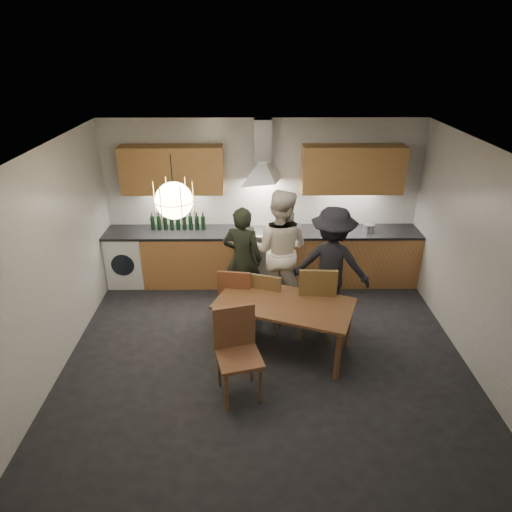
{
  "coord_description": "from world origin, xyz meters",
  "views": [
    {
      "loc": [
        -0.17,
        -4.75,
        3.66
      ],
      "look_at": [
        -0.12,
        0.4,
        1.2
      ],
      "focal_mm": 32.0,
      "sensor_mm": 36.0,
      "label": 1
    }
  ],
  "objects_px": {
    "stock_pot": "(369,228)",
    "person_right": "(331,265)",
    "wine_bottles": "(178,221)",
    "chair_front": "(237,346)",
    "person_mid": "(279,250)",
    "dining_table": "(284,308)",
    "mixing_bowl": "(332,231)",
    "person_left": "(242,259)",
    "chair_back_left": "(235,295)"
  },
  "relations": [
    {
      "from": "chair_front",
      "to": "dining_table",
      "type": "bearing_deg",
      "value": 37.44
    },
    {
      "from": "chair_front",
      "to": "wine_bottles",
      "type": "height_order",
      "value": "wine_bottles"
    },
    {
      "from": "person_left",
      "to": "stock_pot",
      "type": "relative_size",
      "value": 8.98
    },
    {
      "from": "chair_front",
      "to": "stock_pot",
      "type": "bearing_deg",
      "value": 36.76
    },
    {
      "from": "chair_front",
      "to": "person_left",
      "type": "bearing_deg",
      "value": 74.08
    },
    {
      "from": "chair_front",
      "to": "mixing_bowl",
      "type": "bearing_deg",
      "value": 45.47
    },
    {
      "from": "dining_table",
      "to": "stock_pot",
      "type": "bearing_deg",
      "value": 72.17
    },
    {
      "from": "wine_bottles",
      "to": "chair_front",
      "type": "bearing_deg",
      "value": -69.38
    },
    {
      "from": "chair_front",
      "to": "stock_pot",
      "type": "xyz_separation_m",
      "value": [
        2.01,
        2.54,
        0.36
      ]
    },
    {
      "from": "person_right",
      "to": "mixing_bowl",
      "type": "relative_size",
      "value": 5.6
    },
    {
      "from": "chair_front",
      "to": "person_mid",
      "type": "xyz_separation_m",
      "value": [
        0.57,
        1.86,
        0.31
      ]
    },
    {
      "from": "dining_table",
      "to": "mixing_bowl",
      "type": "height_order",
      "value": "mixing_bowl"
    },
    {
      "from": "chair_front",
      "to": "stock_pot",
      "type": "distance_m",
      "value": 3.26
    },
    {
      "from": "person_right",
      "to": "person_mid",
      "type": "bearing_deg",
      "value": -11.28
    },
    {
      "from": "person_right",
      "to": "wine_bottles",
      "type": "relative_size",
      "value": 1.92
    },
    {
      "from": "chair_back_left",
      "to": "mixing_bowl",
      "type": "height_order",
      "value": "mixing_bowl"
    },
    {
      "from": "person_mid",
      "to": "chair_front",
      "type": "bearing_deg",
      "value": 87.4
    },
    {
      "from": "person_right",
      "to": "wine_bottles",
      "type": "xyz_separation_m",
      "value": [
        -2.28,
        1.16,
        0.21
      ]
    },
    {
      "from": "dining_table",
      "to": "person_left",
      "type": "bearing_deg",
      "value": 137.53
    },
    {
      "from": "dining_table",
      "to": "person_right",
      "type": "height_order",
      "value": "person_right"
    },
    {
      "from": "mixing_bowl",
      "to": "wine_bottles",
      "type": "xyz_separation_m",
      "value": [
        -2.43,
        0.18,
        0.1
      ]
    },
    {
      "from": "chair_back_left",
      "to": "stock_pot",
      "type": "relative_size",
      "value": 5.37
    },
    {
      "from": "person_left",
      "to": "person_right",
      "type": "xyz_separation_m",
      "value": [
        1.24,
        -0.29,
        0.05
      ]
    },
    {
      "from": "dining_table",
      "to": "person_mid",
      "type": "bearing_deg",
      "value": 111.08
    },
    {
      "from": "person_right",
      "to": "chair_back_left",
      "type": "bearing_deg",
      "value": 27.68
    },
    {
      "from": "dining_table",
      "to": "chair_front",
      "type": "distance_m",
      "value": 0.94
    },
    {
      "from": "stock_pot",
      "to": "wine_bottles",
      "type": "relative_size",
      "value": 0.2
    },
    {
      "from": "person_left",
      "to": "person_right",
      "type": "relative_size",
      "value": 0.94
    },
    {
      "from": "stock_pot",
      "to": "person_right",
      "type": "bearing_deg",
      "value": -125.92
    },
    {
      "from": "wine_bottles",
      "to": "person_right",
      "type": "bearing_deg",
      "value": -26.91
    },
    {
      "from": "chair_back_left",
      "to": "stock_pot",
      "type": "bearing_deg",
      "value": -138.82
    },
    {
      "from": "chair_front",
      "to": "stock_pot",
      "type": "height_order",
      "value": "chair_front"
    },
    {
      "from": "chair_front",
      "to": "chair_back_left",
      "type": "bearing_deg",
      "value": 77.68
    },
    {
      "from": "stock_pot",
      "to": "chair_back_left",
      "type": "bearing_deg",
      "value": -147.22
    },
    {
      "from": "mixing_bowl",
      "to": "person_mid",
      "type": "bearing_deg",
      "value": -143.29
    },
    {
      "from": "person_mid",
      "to": "mixing_bowl",
      "type": "relative_size",
      "value": 6.07
    },
    {
      "from": "mixing_bowl",
      "to": "chair_back_left",
      "type": "bearing_deg",
      "value": -138.94
    },
    {
      "from": "chair_front",
      "to": "person_right",
      "type": "xyz_separation_m",
      "value": [
        1.27,
        1.52,
        0.24
      ]
    },
    {
      "from": "dining_table",
      "to": "chair_back_left",
      "type": "distance_m",
      "value": 0.79
    },
    {
      "from": "dining_table",
      "to": "chair_front",
      "type": "height_order",
      "value": "chair_front"
    },
    {
      "from": "dining_table",
      "to": "wine_bottles",
      "type": "bearing_deg",
      "value": 150.04
    },
    {
      "from": "person_mid",
      "to": "person_right",
      "type": "xyz_separation_m",
      "value": [
        0.7,
        -0.34,
        -0.07
      ]
    },
    {
      "from": "dining_table",
      "to": "wine_bottles",
      "type": "relative_size",
      "value": 2.14
    },
    {
      "from": "chair_back_left",
      "to": "person_right",
      "type": "relative_size",
      "value": 0.56
    },
    {
      "from": "dining_table",
      "to": "stock_pot",
      "type": "height_order",
      "value": "stock_pot"
    },
    {
      "from": "dining_table",
      "to": "stock_pot",
      "type": "xyz_separation_m",
      "value": [
        1.44,
        1.8,
        0.34
      ]
    },
    {
      "from": "mixing_bowl",
      "to": "wine_bottles",
      "type": "height_order",
      "value": "wine_bottles"
    },
    {
      "from": "person_mid",
      "to": "person_right",
      "type": "bearing_deg",
      "value": 168.42
    },
    {
      "from": "dining_table",
      "to": "person_right",
      "type": "distance_m",
      "value": 1.07
    },
    {
      "from": "dining_table",
      "to": "mixing_bowl",
      "type": "relative_size",
      "value": 6.22
    }
  ]
}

